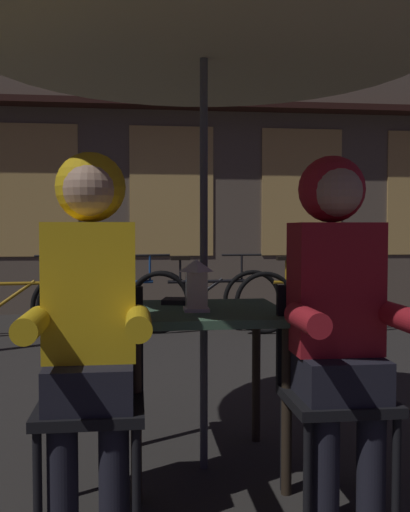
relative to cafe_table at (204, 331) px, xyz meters
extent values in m
plane|color=#2D2B28|center=(0.00, 0.00, -0.64)|extent=(60.00, 60.00, 0.00)
cube|color=#42664C|center=(0.00, 0.00, 0.08)|extent=(0.72, 0.72, 0.04)
cylinder|color=#2D2319|center=(-0.31, -0.31, -0.29)|extent=(0.04, 0.04, 0.70)
cylinder|color=#2D2319|center=(0.31, -0.31, -0.29)|extent=(0.04, 0.04, 0.70)
cylinder|color=#2D2319|center=(-0.31, 0.31, -0.29)|extent=(0.04, 0.04, 0.70)
cylinder|color=#2D2319|center=(0.31, 0.31, -0.29)|extent=(0.04, 0.04, 0.70)
cylinder|color=#4C4C51|center=(0.00, 0.00, 0.49)|extent=(0.04, 0.04, 2.25)
cone|color=tan|center=(0.00, 0.00, 1.42)|extent=(2.10, 2.10, 0.38)
cube|color=white|center=(-0.04, -0.08, 0.11)|extent=(0.11, 0.11, 0.02)
cube|color=white|center=(-0.04, -0.08, 0.20)|extent=(0.09, 0.09, 0.16)
pyramid|color=white|center=(-0.04, -0.08, 0.31)|extent=(0.11, 0.11, 0.06)
cube|color=black|center=(-0.48, -0.44, -0.21)|extent=(0.40, 0.40, 0.04)
cylinder|color=black|center=(-0.31, -0.61, -0.43)|extent=(0.03, 0.03, 0.41)
cylinder|color=black|center=(-0.65, -0.61, -0.43)|extent=(0.03, 0.03, 0.41)
cylinder|color=black|center=(-0.31, -0.27, -0.43)|extent=(0.03, 0.03, 0.41)
cylinder|color=black|center=(-0.65, -0.27, -0.43)|extent=(0.03, 0.03, 0.41)
cube|color=black|center=(-0.48, -0.26, 0.02)|extent=(0.40, 0.03, 0.42)
cube|color=black|center=(0.48, -0.44, -0.21)|extent=(0.40, 0.40, 0.04)
cylinder|color=black|center=(0.65, -0.61, -0.43)|extent=(0.03, 0.03, 0.41)
cylinder|color=black|center=(0.31, -0.61, -0.43)|extent=(0.03, 0.03, 0.41)
cylinder|color=black|center=(0.65, -0.27, -0.43)|extent=(0.03, 0.03, 0.41)
cylinder|color=black|center=(0.31, -0.27, -0.43)|extent=(0.03, 0.03, 0.41)
cube|color=black|center=(0.48, -0.26, 0.02)|extent=(0.40, 0.03, 0.42)
cylinder|color=black|center=(-0.39, -0.57, -0.41)|extent=(0.11, 0.11, 0.45)
cylinder|color=black|center=(-0.57, -0.57, -0.41)|extent=(0.11, 0.11, 0.45)
cube|color=black|center=(-0.48, -0.44, -0.11)|extent=(0.32, 0.36, 0.16)
cube|color=yellow|center=(-0.48, -0.40, 0.23)|extent=(0.34, 0.22, 0.52)
cylinder|color=yellow|center=(-0.30, -0.62, 0.14)|extent=(0.09, 0.30, 0.09)
cylinder|color=yellow|center=(-0.66, -0.62, 0.14)|extent=(0.09, 0.30, 0.09)
sphere|color=tan|center=(-0.48, -0.40, 0.62)|extent=(0.21, 0.21, 0.21)
sphere|color=yellow|center=(-0.48, -0.35, 0.63)|extent=(0.27, 0.27, 0.27)
cylinder|color=black|center=(0.57, -0.57, -0.41)|extent=(0.11, 0.11, 0.45)
cylinder|color=black|center=(0.39, -0.57, -0.41)|extent=(0.11, 0.11, 0.45)
cube|color=black|center=(0.48, -0.44, -0.11)|extent=(0.32, 0.36, 0.16)
cube|color=red|center=(0.48, -0.40, 0.23)|extent=(0.34, 0.22, 0.52)
cylinder|color=red|center=(0.66, -0.62, 0.14)|extent=(0.09, 0.30, 0.09)
cylinder|color=red|center=(0.30, -0.62, 0.14)|extent=(0.09, 0.30, 0.09)
sphere|color=tan|center=(0.48, -0.40, 0.62)|extent=(0.21, 0.21, 0.21)
sphere|color=red|center=(0.48, -0.35, 0.63)|extent=(0.27, 0.27, 0.27)
cube|color=#6B5B4C|center=(0.17, 5.40, 2.46)|extent=(10.00, 0.60, 6.20)
cube|color=#E0B260|center=(-1.59, 5.09, 0.96)|extent=(1.10, 0.02, 1.70)
cube|color=#E0B260|center=(0.17, 5.09, 0.96)|extent=(1.10, 0.02, 1.70)
cube|color=#E0B260|center=(1.93, 5.09, 0.96)|extent=(1.10, 0.02, 1.70)
cube|color=#331914|center=(0.17, 4.95, 2.06)|extent=(9.00, 0.36, 0.08)
torus|color=black|center=(-1.01, 3.57, -0.31)|extent=(0.66, 0.10, 0.66)
cylinder|color=#B78419|center=(-1.52, 3.53, -0.09)|extent=(0.84, 0.10, 0.04)
cylinder|color=#B78419|center=(-1.64, 3.52, -0.28)|extent=(0.61, 0.09, 0.44)
cylinder|color=#B78419|center=(-1.13, 3.56, 0.05)|extent=(0.02, 0.02, 0.28)
cylinder|color=black|center=(-1.13, 3.56, 0.19)|extent=(0.44, 0.06, 0.02)
torus|color=black|center=(-0.04, 3.62, -0.31)|extent=(0.65, 0.20, 0.66)
torus|color=black|center=(-1.03, 3.38, -0.31)|extent=(0.65, 0.20, 0.66)
cylinder|color=#1E4C93|center=(-0.54, 3.50, -0.09)|extent=(0.82, 0.23, 0.04)
cylinder|color=#1E4C93|center=(-0.66, 3.48, -0.28)|extent=(0.60, 0.18, 0.44)
cylinder|color=#1E4C93|center=(-0.82, 3.44, 0.03)|extent=(0.02, 0.02, 0.24)
cube|color=black|center=(-0.82, 3.44, 0.16)|extent=(0.21, 0.12, 0.04)
cylinder|color=#1E4C93|center=(-0.16, 3.59, 0.05)|extent=(0.02, 0.02, 0.28)
cylinder|color=black|center=(-0.16, 3.59, 0.19)|extent=(0.43, 0.13, 0.02)
torus|color=black|center=(0.95, 3.60, -0.31)|extent=(0.66, 0.10, 0.66)
torus|color=black|center=(-0.07, 3.51, -0.31)|extent=(0.66, 0.10, 0.66)
cylinder|color=black|center=(0.44, 3.56, -0.09)|extent=(0.84, 0.10, 0.04)
cylinder|color=black|center=(0.32, 3.55, -0.28)|extent=(0.61, 0.08, 0.44)
cylinder|color=black|center=(0.16, 3.53, 0.03)|extent=(0.02, 0.02, 0.24)
cube|color=black|center=(0.16, 3.53, 0.16)|extent=(0.21, 0.10, 0.04)
cylinder|color=black|center=(0.83, 3.59, 0.05)|extent=(0.02, 0.02, 0.28)
cylinder|color=black|center=(0.83, 3.59, 0.19)|extent=(0.44, 0.06, 0.02)
torus|color=black|center=(2.06, 3.38, -0.31)|extent=(0.66, 0.06, 0.66)
torus|color=black|center=(1.04, 3.36, -0.31)|extent=(0.66, 0.06, 0.66)
cylinder|color=#B78419|center=(1.55, 3.37, -0.09)|extent=(0.84, 0.05, 0.04)
cylinder|color=#B78419|center=(1.43, 3.36, -0.28)|extent=(0.61, 0.05, 0.44)
cylinder|color=#B78419|center=(1.26, 3.36, 0.03)|extent=(0.02, 0.02, 0.24)
cube|color=black|center=(1.26, 3.36, 0.16)|extent=(0.20, 0.08, 0.04)
cylinder|color=#B78419|center=(1.94, 3.37, 0.05)|extent=(0.02, 0.02, 0.28)
cylinder|color=black|center=(1.94, 3.37, 0.19)|extent=(0.44, 0.03, 0.02)
cube|color=black|center=(-0.08, 0.20, 0.11)|extent=(0.23, 0.18, 0.02)
camera|label=1|loc=(-0.31, -2.65, 0.47)|focal=41.17mm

